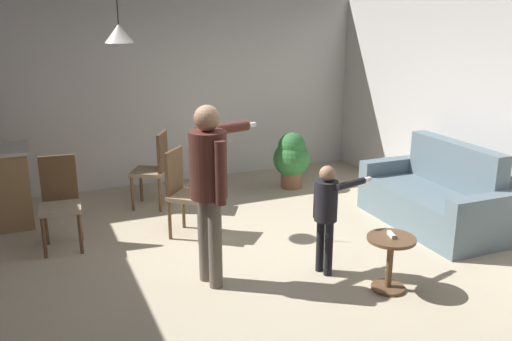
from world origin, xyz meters
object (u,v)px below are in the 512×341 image
at_px(dining_chair_centre_back, 60,199).
at_px(spare_remote_on_table, 391,235).
at_px(person_adult, 210,176).
at_px(potted_plant_corner, 292,158).
at_px(dining_chair_by_counter, 184,189).
at_px(side_table_by_couch, 390,257).
at_px(person_child, 327,207).
at_px(dining_chair_near_wall, 154,167).
at_px(couch_floral, 434,199).

xyz_separation_m(dining_chair_centre_back, spare_remote_on_table, (2.67, -2.20, -0.01)).
distance_m(person_adult, potted_plant_corner, 3.12).
bearing_deg(dining_chair_by_counter, side_table_by_couch, 75.36).
relative_size(person_adult, spare_remote_on_table, 13.09).
distance_m(person_child, dining_chair_near_wall, 2.75).
relative_size(side_table_by_couch, spare_remote_on_table, 4.00).
bearing_deg(person_adult, couch_floral, 83.00).
bearing_deg(dining_chair_near_wall, dining_chair_centre_back, 153.93).
bearing_deg(side_table_by_couch, person_child, 124.74).
xyz_separation_m(person_child, dining_chair_centre_back, (-2.30, 1.68, -0.14)).
bearing_deg(spare_remote_on_table, dining_chair_near_wall, 115.38).
relative_size(person_adult, dining_chair_by_counter, 1.70).
height_order(couch_floral, dining_chair_centre_back, same).
distance_m(dining_chair_by_counter, dining_chair_near_wall, 1.06).
distance_m(dining_chair_near_wall, dining_chair_centre_back, 1.49).
xyz_separation_m(dining_chair_by_counter, dining_chair_near_wall, (-0.09, 1.06, 0.00)).
bearing_deg(dining_chair_centre_back, side_table_by_couch, 146.12).
bearing_deg(dining_chair_centre_back, potted_plant_corner, -159.11).
bearing_deg(person_child, person_adult, -117.20).
distance_m(dining_chair_centre_back, spare_remote_on_table, 3.46).
xyz_separation_m(person_adult, dining_chair_by_counter, (0.10, 1.22, -0.51)).
height_order(person_adult, person_child, person_adult).
bearing_deg(person_child, potted_plant_corner, 145.58).
height_order(side_table_by_couch, person_adult, person_adult).
xyz_separation_m(side_table_by_couch, spare_remote_on_table, (0.01, 0.02, 0.21)).
relative_size(side_table_by_couch, potted_plant_corner, 0.64).
xyz_separation_m(person_child, dining_chair_near_wall, (-1.07, 2.53, -0.14)).
bearing_deg(person_adult, dining_chair_by_counter, 162.31).
distance_m(side_table_by_couch, dining_chair_centre_back, 3.47).
bearing_deg(couch_floral, dining_chair_centre_back, 76.20).
distance_m(person_child, dining_chair_by_counter, 1.78).
bearing_deg(dining_chair_near_wall, side_table_by_couch, -125.68).
distance_m(person_adult, dining_chair_near_wall, 2.34).
distance_m(side_table_by_couch, spare_remote_on_table, 0.21).
bearing_deg(couch_floral, potted_plant_corner, 25.42).
relative_size(couch_floral, side_table_by_couch, 3.50).
height_order(dining_chair_near_wall, dining_chair_centre_back, same).
xyz_separation_m(couch_floral, spare_remote_on_table, (-1.45, -1.07, 0.21)).
xyz_separation_m(dining_chair_near_wall, spare_remote_on_table, (1.45, -3.05, -0.01)).
height_order(person_adult, dining_chair_by_counter, person_adult).
bearing_deg(dining_chair_by_counter, potted_plant_corner, 160.72).
distance_m(dining_chair_near_wall, spare_remote_on_table, 3.37).
xyz_separation_m(person_adult, person_child, (1.08, -0.25, -0.37)).
height_order(side_table_by_couch, dining_chair_near_wall, dining_chair_near_wall).
height_order(couch_floral, side_table_by_couch, couch_floral).
distance_m(dining_chair_by_counter, dining_chair_centre_back, 1.33).
relative_size(person_adult, person_child, 1.55).
distance_m(dining_chair_near_wall, potted_plant_corner, 2.01).
distance_m(potted_plant_corner, spare_remote_on_table, 3.12).
bearing_deg(dining_chair_near_wall, person_adult, -151.08).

